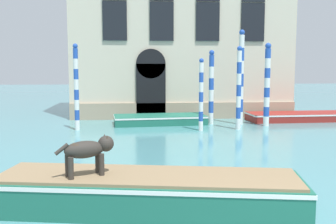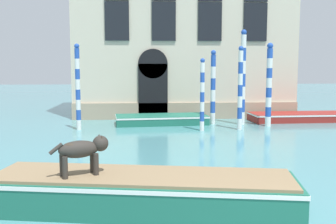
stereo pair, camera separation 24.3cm
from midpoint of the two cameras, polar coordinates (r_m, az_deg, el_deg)
palazzo_left at (r=24.85m, az=2.25°, el=13.85°), size 12.53×6.13×12.06m
boat_foreground at (r=8.13m, az=-2.94°, el=-11.40°), size 6.41×2.67×0.75m
dog_on_deck at (r=8.01m, az=-11.37°, el=-5.36°), size 1.13×0.66×0.80m
boat_moored_near_palazzo at (r=19.91m, az=-0.61°, el=-1.05°), size 4.74×2.28×0.45m
boat_moored_far at (r=22.26m, az=19.35°, el=-0.63°), size 5.75×2.04×0.43m
mooring_pole_0 at (r=19.80m, az=6.90°, el=3.61°), size 0.26×0.26×3.71m
mooring_pole_1 at (r=19.90m, az=11.16°, el=4.98°), size 0.27×0.27×4.70m
mooring_pole_2 at (r=18.26m, az=10.81°, el=3.45°), size 0.22×0.22×3.82m
mooring_pole_3 at (r=19.66m, az=14.79°, el=3.89°), size 0.29×0.29×4.03m
mooring_pole_4 at (r=17.72m, az=5.39°, el=2.54°), size 0.21×0.21×3.27m
mooring_pole_5 at (r=18.31m, az=-12.59°, el=3.58°), size 0.22×0.22×3.93m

